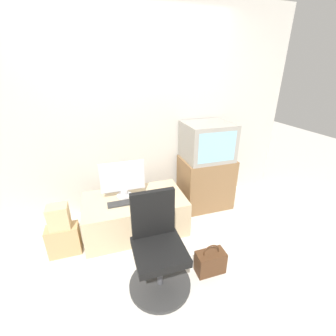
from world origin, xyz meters
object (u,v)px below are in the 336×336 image
object	(u,v)px
mouse	(148,199)
handbag	(210,262)
crt_tv	(207,141)
cardboard_box_lower	(64,240)
office_chair	(158,252)
main_monitor	(123,179)
keyboard	(125,203)

from	to	relation	value
mouse	handbag	distance (m)	0.93
crt_tv	cardboard_box_lower	world-z (taller)	crt_tv
mouse	handbag	xyz separation A→B (m)	(0.42, -0.76, -0.33)
crt_tv	office_chair	distance (m)	1.57
crt_tv	handbag	size ratio (longest dim) A/B	1.88
crt_tv	cardboard_box_lower	bearing A→B (deg)	-166.68
main_monitor	handbag	bearing A→B (deg)	-54.92
mouse	cardboard_box_lower	bearing A→B (deg)	-175.67
office_chair	keyboard	bearing A→B (deg)	103.83
office_chair	handbag	distance (m)	0.56
handbag	office_chair	bearing A→B (deg)	174.60
keyboard	handbag	size ratio (longest dim) A/B	1.17
cardboard_box_lower	handbag	size ratio (longest dim) A/B	1.03
keyboard	handbag	distance (m)	1.09
crt_tv	cardboard_box_lower	distance (m)	2.03
cardboard_box_lower	handbag	world-z (taller)	cardboard_box_lower
keyboard	mouse	size ratio (longest dim) A/B	5.54
main_monitor	keyboard	xyz separation A→B (m)	(-0.02, -0.17, -0.21)
crt_tv	keyboard	bearing A→B (deg)	-163.49
main_monitor	mouse	distance (m)	0.37
keyboard	crt_tv	xyz separation A→B (m)	(1.16, 0.34, 0.51)
keyboard	main_monitor	bearing A→B (deg)	83.49
main_monitor	office_chair	world-z (taller)	office_chair
mouse	office_chair	xyz separation A→B (m)	(-0.08, -0.72, -0.09)
crt_tv	mouse	bearing A→B (deg)	-157.95
cardboard_box_lower	keyboard	bearing A→B (deg)	7.58
office_chair	handbag	world-z (taller)	office_chair
main_monitor	office_chair	distance (m)	0.96
main_monitor	cardboard_box_lower	xyz separation A→B (m)	(-0.69, -0.25, -0.49)
mouse	office_chair	size ratio (longest dim) A/B	0.08
main_monitor	keyboard	bearing A→B (deg)	-96.51
main_monitor	cardboard_box_lower	world-z (taller)	main_monitor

